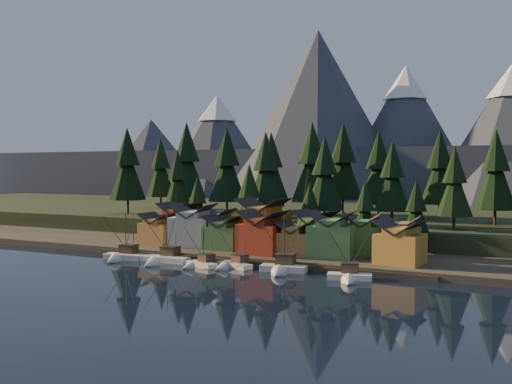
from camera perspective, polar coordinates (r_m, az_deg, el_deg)
The scene contains 44 objects.
ground at distance 110.49m, azimuth -4.69°, elevation -8.49°, with size 500.00×500.00×0.00m, color black.
shore_strip at distance 145.58m, azimuth 3.54°, elevation -5.51°, with size 400.00×50.00×1.50m, color #332F25.
hillside at distance 192.03m, azimuth 9.40°, elevation -2.91°, with size 420.00×100.00×6.00m, color black.
dock at distance 124.58m, azimuth -0.72°, elevation -6.99°, with size 80.00×4.00×1.00m, color #41362E.
mountain_ridge at distance 312.25m, azimuth 15.41°, elevation 3.35°, with size 560.00×190.00×90.00m.
boat_0 at distance 133.12m, azimuth -13.27°, elevation -5.64°, with size 10.11×10.80×11.97m.
boat_1 at distance 127.34m, azimuth -9.38°, elevation -6.02°, with size 11.52×12.48×12.28m.
boat_2 at distance 121.06m, azimuth -5.76°, elevation -6.56°, with size 7.96×8.49×9.86m.
boat_3 at distance 119.49m, azimuth -2.44°, elevation -6.71°, with size 8.59×9.05×9.92m.
boat_4 at distance 114.43m, azimuth 2.63°, elevation -6.79°, with size 9.91×10.60×12.69m.
boat_5 at distance 107.82m, azimuth 9.32°, elevation -7.56°, with size 8.91×9.52×11.19m.
house_front_0 at distance 146.98m, azimuth -9.77°, elevation -3.55°, with size 7.96×7.54×7.83m.
house_front_1 at distance 141.73m, azimuth -6.32°, elevation -3.21°, with size 11.83×11.52×10.42m.
house_front_2 at distance 136.36m, azimuth -3.24°, elevation -3.96°, with size 8.74×8.80×7.99m.
house_front_3 at distance 129.13m, azimuth 0.68°, elevation -3.91°, with size 10.03×9.60×9.71m.
house_front_4 at distance 127.06m, azimuth 3.94°, elevation -4.57°, with size 7.76×8.30×7.44m.
house_front_5 at distance 124.83m, azimuth 7.58°, elevation -4.11°, with size 10.17×9.40×9.91m.
house_front_6 at distance 119.00m, azimuth 14.20°, elevation -4.76°, with size 9.87×9.45×8.85m.
house_back_0 at distance 152.62m, azimuth -7.71°, elevation -2.88°, with size 9.24×8.87×10.03m.
house_back_1 at distance 145.85m, azimuth -3.84°, elevation -3.34°, with size 8.83×8.92×8.96m.
house_back_2 at distance 140.56m, azimuth 0.73°, elevation -2.94°, with size 11.25×10.36×11.81m.
house_back_3 at distance 134.20m, azimuth 5.92°, elevation -3.76°, with size 10.58×9.77×9.39m.
house_back_4 at distance 130.21m, azimuth 10.47°, elevation -4.06°, with size 9.85×9.59×9.04m.
house_back_5 at distance 128.25m, azimuth 14.33°, elevation -4.24°, with size 8.79×8.88×8.88m.
tree_hill_0 at distance 186.91m, azimuth -12.73°, elevation 2.49°, with size 11.90×11.90×27.73m.
tree_hill_1 at distance 192.68m, azimuth -6.94°, elevation 2.92°, with size 12.93×12.93×30.11m.
tree_hill_2 at distance 170.55m, azimuth -7.84°, elevation 1.14°, with size 8.67×8.67×20.19m.
tree_hill_3 at distance 175.40m, azimuth -2.92°, elevation 2.50°, with size 11.79×11.79×27.47m.
tree_hill_4 at distance 185.08m, azimuth 1.53°, elevation 2.34°, with size 11.37×11.37×26.49m.
tree_hill_5 at distance 158.21m, azimuth 0.98°, elevation 2.01°, with size 10.73×10.73×24.99m.
tree_hill_6 at distance 168.84m, azimuth 5.63°, elevation 2.67°, with size 12.21×12.21×28.44m.
tree_hill_7 at distance 149.44m, azimuth 6.88°, elevation 1.59°, with size 9.97×9.97×23.22m.
tree_hill_8 at distance 170.05m, azimuth 12.16°, elevation 2.15°, with size 11.10×11.10×25.85m.
tree_hill_9 at distance 151.66m, azimuth 13.48°, elevation 1.30°, with size 9.45×9.45×22.01m.
tree_hill_10 at distance 174.69m, azimuth 17.91°, elevation 2.15°, with size 11.23×11.23×26.17m.
tree_hill_11 at distance 143.93m, azimuth 19.24°, elevation 0.75°, with size 8.63×8.63×20.10m.
tree_hill_12 at distance 159.04m, azimuth 22.85°, elevation 1.81°, with size 10.71×10.71×24.95m.
tree_hill_15 at distance 183.55m, azimuth 8.70°, elevation 2.78°, with size 12.55×12.55×29.23m.
tree_hill_16 at distance 211.17m, azimuth -9.52°, elevation 2.23°, with size 11.07×11.07×25.79m.
tree_shore_0 at distance 157.55m, azimuth -5.86°, elevation -1.21°, with size 7.35×7.35×17.12m.
tree_shore_1 at distance 149.48m, azimuth -0.68°, elevation -0.69°, with size 8.81×8.81×20.51m.
tree_shore_2 at distance 142.69m, azimuth 5.40°, elevation -1.87°, with size 6.82×6.82×15.90m.
tree_shore_3 at distance 138.26m, azimuth 10.82°, elevation -1.95°, with size 6.99×6.99×16.29m.
tree_shore_4 at distance 135.49m, azimuth 15.72°, elevation -1.96°, with size 7.24×7.24×16.86m.
Camera 1 is at (56.31, -92.70, 21.11)m, focal length 40.00 mm.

